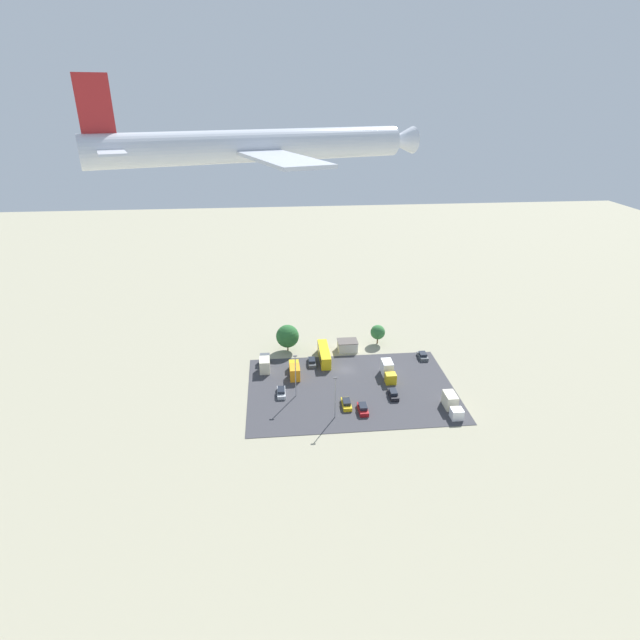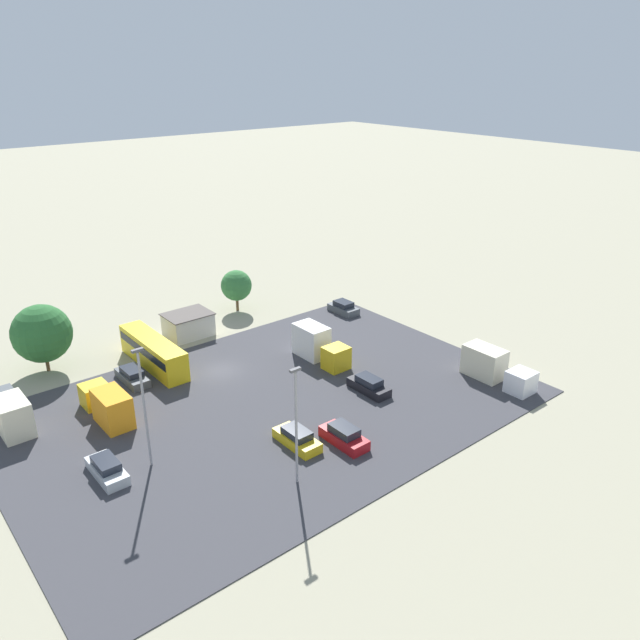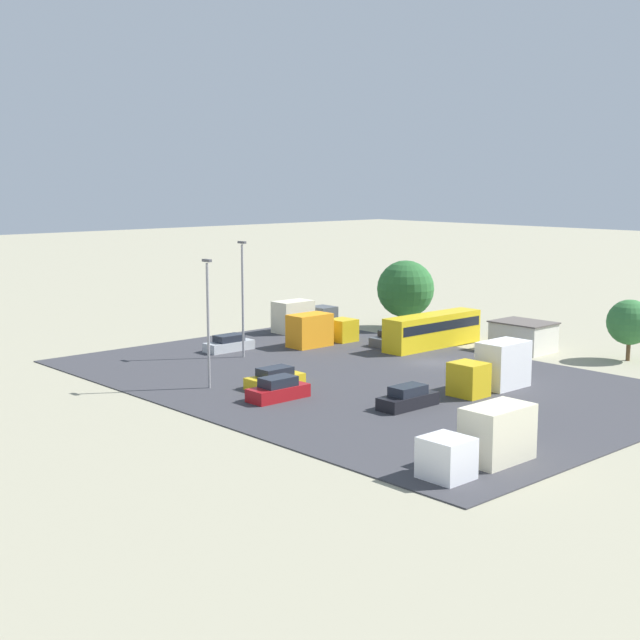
{
  "view_description": "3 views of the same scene",
  "coord_description": "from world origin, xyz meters",
  "px_view_note": "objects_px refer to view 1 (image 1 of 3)",
  "views": [
    {
      "loc": [
        16.45,
        105.37,
        61.17
      ],
      "look_at": [
        9.04,
        28.29,
        26.42
      ],
      "focal_mm": 28.0,
      "sensor_mm": 36.0,
      "label": 1
    },
    {
      "loc": [
        28.6,
        50.86,
        29.82
      ],
      "look_at": [
        -4.69,
        10.44,
        7.89
      ],
      "focal_mm": 35.0,
      "sensor_mm": 36.0,
      "label": 2
    },
    {
      "loc": [
        -48.57,
        57.07,
        15.45
      ],
      "look_at": [
        4.2,
        9.17,
        4.22
      ],
      "focal_mm": 50.0,
      "sensor_mm": 36.0,
      "label": 3
    }
  ],
  "objects_px": {
    "bus": "(324,354)",
    "parked_car_1": "(312,362)",
    "parked_car_2": "(281,392)",
    "parked_car_3": "(423,356)",
    "parked_car_5": "(363,409)",
    "parked_car_4": "(346,404)",
    "parked_truck_1": "(295,370)",
    "parked_truck_3": "(452,404)",
    "airplane": "(264,146)",
    "parked_car_0": "(393,394)",
    "shed_building": "(347,345)",
    "parked_truck_2": "(265,363)",
    "parked_truck_0": "(388,371)"
  },
  "relations": [
    {
      "from": "parked_car_2",
      "to": "parked_car_4",
      "type": "height_order",
      "value": "parked_car_4"
    },
    {
      "from": "parked_car_5",
      "to": "parked_car_3",
      "type": "bearing_deg",
      "value": -131.38
    },
    {
      "from": "parked_truck_2",
      "to": "parked_car_5",
      "type": "bearing_deg",
      "value": -44.35
    },
    {
      "from": "parked_car_2",
      "to": "parked_car_0",
      "type": "bearing_deg",
      "value": -7.35
    },
    {
      "from": "parked_car_5",
      "to": "parked_truck_3",
      "type": "bearing_deg",
      "value": 176.43
    },
    {
      "from": "parked_car_2",
      "to": "parked_truck_1",
      "type": "bearing_deg",
      "value": 67.04
    },
    {
      "from": "parked_car_5",
      "to": "parked_car_4",
      "type": "bearing_deg",
      "value": -36.09
    },
    {
      "from": "parked_car_0",
      "to": "parked_car_5",
      "type": "height_order",
      "value": "parked_car_5"
    },
    {
      "from": "parked_car_4",
      "to": "parked_truck_0",
      "type": "bearing_deg",
      "value": 44.44
    },
    {
      "from": "bus",
      "to": "parked_car_4",
      "type": "xyz_separation_m",
      "value": [
        -2.66,
        21.13,
        -1.05
      ]
    },
    {
      "from": "bus",
      "to": "parked_car_5",
      "type": "height_order",
      "value": "bus"
    },
    {
      "from": "shed_building",
      "to": "parked_car_3",
      "type": "bearing_deg",
      "value": 161.18
    },
    {
      "from": "bus",
      "to": "parked_truck_1",
      "type": "distance_m",
      "value": 10.61
    },
    {
      "from": "parked_car_2",
      "to": "parked_truck_1",
      "type": "xyz_separation_m",
      "value": [
        -3.39,
        -8.01,
        0.79
      ]
    },
    {
      "from": "parked_car_3",
      "to": "parked_car_2",
      "type": "bearing_deg",
      "value": -159.41
    },
    {
      "from": "parked_car_4",
      "to": "parked_truck_2",
      "type": "xyz_separation_m",
      "value": [
        17.59,
        -17.99,
        0.85
      ]
    },
    {
      "from": "parked_truck_1",
      "to": "parked_truck_3",
      "type": "xyz_separation_m",
      "value": [
        -32.58,
        17.47,
        0.03
      ]
    },
    {
      "from": "parked_car_2",
      "to": "parked_car_3",
      "type": "height_order",
      "value": "parked_car_3"
    },
    {
      "from": "parked_car_0",
      "to": "parked_car_3",
      "type": "xyz_separation_m",
      "value": [
        -11.62,
        -16.87,
        -0.01
      ]
    },
    {
      "from": "bus",
      "to": "parked_car_5",
      "type": "xyz_separation_m",
      "value": [
        -5.83,
        23.44,
        -0.99
      ]
    },
    {
      "from": "parked_car_5",
      "to": "parked_truck_2",
      "type": "distance_m",
      "value": 29.05
    },
    {
      "from": "bus",
      "to": "parked_car_0",
      "type": "xyz_separation_m",
      "value": [
        -13.56,
        18.35,
        -1.02
      ]
    },
    {
      "from": "parked_car_2",
      "to": "airplane",
      "type": "bearing_deg",
      "value": -91.66
    },
    {
      "from": "parked_truck_0",
      "to": "parked_truck_2",
      "type": "xyz_separation_m",
      "value": [
        29.2,
        -6.61,
        -0.13
      ]
    },
    {
      "from": "parked_car_0",
      "to": "parked_car_2",
      "type": "bearing_deg",
      "value": 172.65
    },
    {
      "from": "shed_building",
      "to": "bus",
      "type": "xyz_separation_m",
      "value": [
        6.67,
        4.82,
        0.37
      ]
    },
    {
      "from": "parked_car_2",
      "to": "parked_car_3",
      "type": "xyz_separation_m",
      "value": [
        -36.4,
        -13.68,
        0.01
      ]
    },
    {
      "from": "parked_car_1",
      "to": "parked_car_2",
      "type": "distance_m",
      "value": 15.49
    },
    {
      "from": "parked_car_4",
      "to": "shed_building",
      "type": "bearing_deg",
      "value": 81.22
    },
    {
      "from": "bus",
      "to": "parked_car_1",
      "type": "height_order",
      "value": "bus"
    },
    {
      "from": "parked_car_4",
      "to": "parked_truck_1",
      "type": "distance_m",
      "value": 17.49
    },
    {
      "from": "parked_car_2",
      "to": "parked_car_1",
      "type": "bearing_deg",
      "value": 59.08
    },
    {
      "from": "parked_car_0",
      "to": "parked_truck_2",
      "type": "height_order",
      "value": "parked_truck_2"
    },
    {
      "from": "parked_car_1",
      "to": "parked_car_4",
      "type": "bearing_deg",
      "value": -72.92
    },
    {
      "from": "parked_truck_1",
      "to": "parked_car_4",
      "type": "bearing_deg",
      "value": -53.13
    },
    {
      "from": "parked_car_2",
      "to": "airplane",
      "type": "xyz_separation_m",
      "value": [
        1.09,
        37.64,
        55.56
      ]
    },
    {
      "from": "bus",
      "to": "parked_truck_0",
      "type": "bearing_deg",
      "value": 145.65
    },
    {
      "from": "parked_truck_0",
      "to": "airplane",
      "type": "bearing_deg",
      "value": 58.31
    },
    {
      "from": "parked_car_1",
      "to": "parked_truck_2",
      "type": "height_order",
      "value": "parked_truck_2"
    },
    {
      "from": "shed_building",
      "to": "parked_truck_2",
      "type": "height_order",
      "value": "parked_truck_2"
    },
    {
      "from": "parked_truck_3",
      "to": "parked_car_2",
      "type": "bearing_deg",
      "value": -14.74
    },
    {
      "from": "bus",
      "to": "parked_car_4",
      "type": "height_order",
      "value": "bus"
    },
    {
      "from": "parked_car_4",
      "to": "parked_truck_3",
      "type": "relative_size",
      "value": 0.61
    },
    {
      "from": "parked_car_4",
      "to": "parked_car_5",
      "type": "xyz_separation_m",
      "value": [
        -3.18,
        2.31,
        0.06
      ]
    },
    {
      "from": "parked_car_3",
      "to": "parked_car_5",
      "type": "height_order",
      "value": "parked_car_5"
    },
    {
      "from": "parked_truck_2",
      "to": "parked_car_2",
      "type": "bearing_deg",
      "value": -72.83
    },
    {
      "from": "shed_building",
      "to": "parked_car_1",
      "type": "xyz_separation_m",
      "value": [
        9.93,
        6.69,
        -0.7
      ]
    },
    {
      "from": "bus",
      "to": "parked_car_3",
      "type": "bearing_deg",
      "value": 176.63
    },
    {
      "from": "shed_building",
      "to": "parked_car_5",
      "type": "relative_size",
      "value": 1.16
    },
    {
      "from": "shed_building",
      "to": "parked_car_4",
      "type": "height_order",
      "value": "shed_building"
    }
  ]
}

